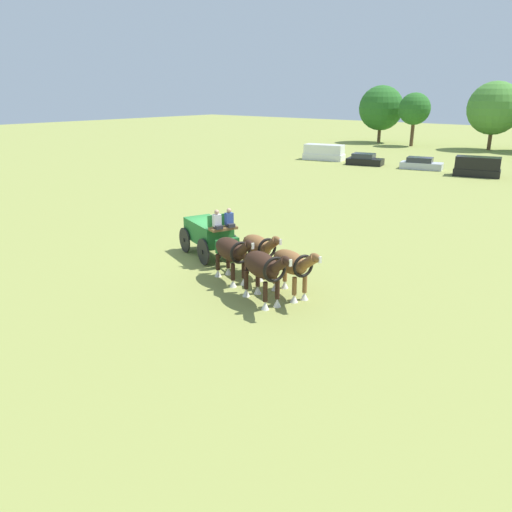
{
  "coord_description": "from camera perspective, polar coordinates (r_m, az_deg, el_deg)",
  "views": [
    {
      "loc": [
        17.06,
        -16.51,
        7.78
      ],
      "look_at": [
        4.2,
        -1.33,
        1.2
      ],
      "focal_mm": 35.15,
      "sensor_mm": 36.0,
      "label": 1
    }
  ],
  "objects": [
    {
      "name": "parked_vehicle_b",
      "position": [
        57.32,
        12.26,
        10.64
      ],
      "size": [
        4.19,
        2.78,
        1.25
      ],
      "color": "black",
      "rests_on": "ground"
    },
    {
      "name": "tree_c",
      "position": [
        77.12,
        25.49,
        14.94
      ],
      "size": [
        7.02,
        7.02,
        9.05
      ],
      "color": "brown",
      "rests_on": "ground"
    },
    {
      "name": "draft_horse_rear_near",
      "position": [
        21.67,
        0.29,
        0.96
      ],
      "size": [
        2.9,
        1.5,
        2.19
      ],
      "color": "brown",
      "rests_on": "ground"
    },
    {
      "name": "tree_a",
      "position": [
        82.84,
        14.05,
        16.02
      ],
      "size": [
        6.74,
        6.74,
        8.61
      ],
      "color": "brown",
      "rests_on": "ground"
    },
    {
      "name": "parked_vehicle_a",
      "position": [
        60.61,
        7.74,
        11.59
      ],
      "size": [
        5.02,
        2.98,
        1.79
      ],
      "color": "white",
      "rests_on": "ground"
    },
    {
      "name": "parked_vehicle_c",
      "position": [
        55.63,
        18.26,
        9.91
      ],
      "size": [
        4.47,
        2.7,
        1.22
      ],
      "color": "silver",
      "rests_on": "ground"
    },
    {
      "name": "parked_vehicle_d",
      "position": [
        52.68,
        23.89,
        9.26
      ],
      "size": [
        4.46,
        2.84,
        1.86
      ],
      "color": "black",
      "rests_on": "ground"
    },
    {
      "name": "ground_plane",
      "position": [
        24.98,
        -5.37,
        0.07
      ],
      "size": [
        220.0,
        220.0,
        0.0
      ],
      "primitive_type": "plane",
      "color": "olive"
    },
    {
      "name": "draft_horse_lead_off",
      "position": [
        18.9,
        0.83,
        -1.3
      ],
      "size": [
        3.06,
        1.61,
        2.32
      ],
      "color": "#331E14",
      "rests_on": "ground"
    },
    {
      "name": "draft_horse_lead_near",
      "position": [
        19.58,
        4.12,
        -0.97
      ],
      "size": [
        2.96,
        1.53,
        2.2
      ],
      "color": "brown",
      "rests_on": "ground"
    },
    {
      "name": "show_wagon",
      "position": [
        24.49,
        -5.29,
        2.63
      ],
      "size": [
        5.74,
        2.79,
        2.69
      ],
      "color": "#236B2D",
      "rests_on": "ground"
    },
    {
      "name": "tree_b",
      "position": [
        78.65,
        17.59,
        15.66
      ],
      "size": [
        4.54,
        4.54,
        7.57
      ],
      "color": "brown",
      "rests_on": "ground"
    },
    {
      "name": "draft_horse_rear_off",
      "position": [
        21.08,
        -2.78,
        0.54
      ],
      "size": [
        3.01,
        1.56,
        2.23
      ],
      "color": "#331E14",
      "rests_on": "ground"
    }
  ]
}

